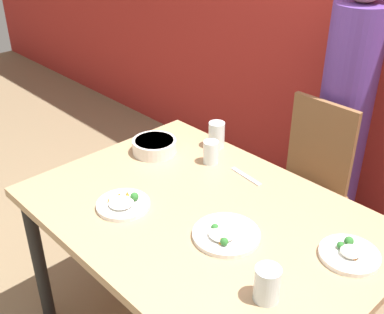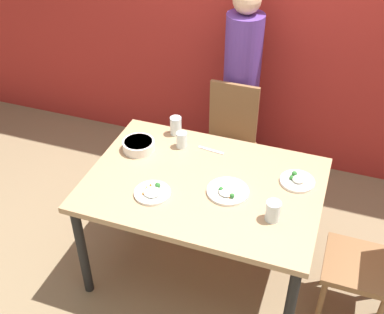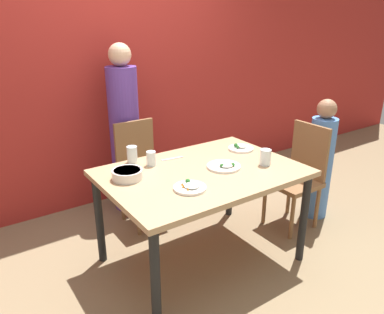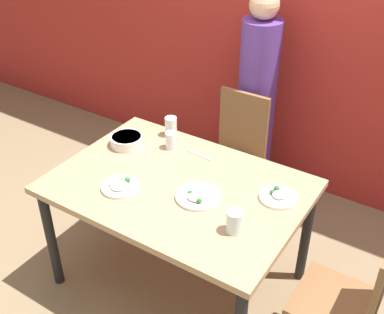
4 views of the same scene
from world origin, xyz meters
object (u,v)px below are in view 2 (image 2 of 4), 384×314
Objects in this scene: chair_adult_spot at (228,141)px; plate_rice_adult at (152,192)px; chair_child_spot at (374,260)px; person_adult at (241,93)px; glass_water_tall at (176,126)px; bowl_curry at (139,145)px.

plate_rice_adult is (-0.17, -1.05, 0.28)m from chair_adult_spot.
person_adult is at bearing -136.35° from chair_child_spot.
chair_adult_spot is 0.40m from person_adult.
person_adult is 12.44× the size of glass_water_tall.
chair_adult_spot is 4.45× the size of bowl_curry.
glass_water_tall is (-1.40, 0.46, 0.34)m from chair_child_spot.
glass_water_tall is (0.16, 0.26, 0.03)m from bowl_curry.
glass_water_tall is (-0.27, -0.72, 0.08)m from person_adult.
chair_adult_spot is 7.28× the size of glass_water_tall.
person_adult is 1.37m from plate_rice_adult.
chair_adult_spot is 1.00× the size of chair_child_spot.
chair_adult_spot is 1.10m from plate_rice_adult.
chair_adult_spot reaches higher than plate_rice_adult.
person_adult reaches higher than bowl_curry.
bowl_curry is at bearing -122.36° from glass_water_tall.
chair_adult_spot is 0.60m from glass_water_tall.
chair_child_spot reaches higher than glass_water_tall.
glass_water_tall is (-0.10, 0.64, 0.05)m from plate_rice_adult.
chair_child_spot is 1.65m from person_adult.
chair_adult_spot is at bearing -90.00° from person_adult.
chair_adult_spot is at bearing 56.98° from bowl_curry.
plate_rice_adult is at bearing -97.27° from person_adult.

